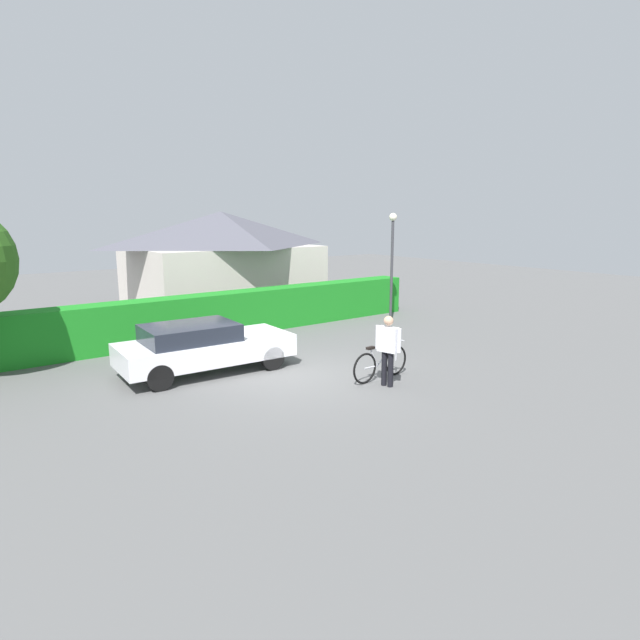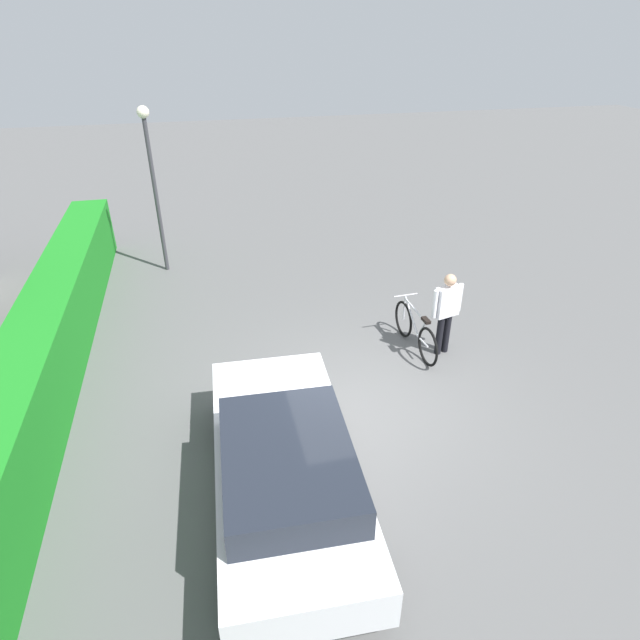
# 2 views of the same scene
# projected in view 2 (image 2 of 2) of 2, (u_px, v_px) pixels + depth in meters

# --- Properties ---
(ground_plane) EXTENTS (60.00, 60.00, 0.00)m
(ground_plane) POSITION_uv_depth(u_px,v_px,m) (364.00, 403.00, 8.94)
(ground_plane) COLOR #575757
(hedge_row) EXTENTS (16.71, 0.90, 1.42)m
(hedge_row) POSITION_uv_depth(u_px,v_px,m) (20.00, 417.00, 7.54)
(hedge_row) COLOR #197B1E
(hedge_row) RESTS_ON ground
(parked_car_near) EXTENTS (4.38, 1.96, 1.28)m
(parked_car_near) POSITION_uv_depth(u_px,v_px,m) (285.00, 465.00, 6.75)
(parked_car_near) COLOR silver
(parked_car_near) RESTS_ON ground
(bicycle) EXTENTS (1.84, 0.50, 0.93)m
(bicycle) POSITION_uv_depth(u_px,v_px,m) (415.00, 331.00, 10.22)
(bicycle) COLOR black
(bicycle) RESTS_ON ground
(person_rider) EXTENTS (0.31, 0.65, 1.67)m
(person_rider) POSITION_uv_depth(u_px,v_px,m) (447.00, 308.00, 9.83)
(person_rider) COLOR black
(person_rider) RESTS_ON ground
(street_lamp) EXTENTS (0.28, 0.28, 4.00)m
(street_lamp) POSITION_uv_depth(u_px,v_px,m) (152.00, 168.00, 12.44)
(street_lamp) COLOR #38383D
(street_lamp) RESTS_ON ground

